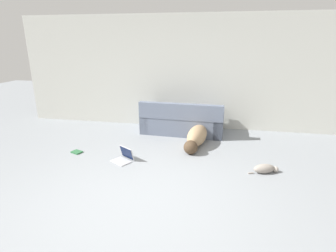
# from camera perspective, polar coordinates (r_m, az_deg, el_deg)

# --- Properties ---
(ground_plane) EXTENTS (20.00, 20.00, 0.00)m
(ground_plane) POSITION_cam_1_polar(r_m,az_deg,el_deg) (3.63, -7.17, -17.00)
(ground_plane) COLOR gray
(wall_back) EXTENTS (7.89, 0.06, 2.69)m
(wall_back) POSITION_cam_1_polar(r_m,az_deg,el_deg) (6.46, 1.88, 11.52)
(wall_back) COLOR beige
(wall_back) RESTS_ON ground_plane
(couch) EXTENTS (1.92, 0.88, 0.77)m
(couch) POSITION_cam_1_polar(r_m,az_deg,el_deg) (6.15, 3.14, 0.88)
(couch) COLOR slate
(couch) RESTS_ON ground_plane
(dog) EXTENTS (0.51, 1.35, 0.39)m
(dog) POSITION_cam_1_polar(r_m,az_deg,el_deg) (5.44, 6.19, -2.39)
(dog) COLOR #A38460
(dog) RESTS_ON ground_plane
(cat) EXTENTS (0.51, 0.26, 0.16)m
(cat) POSITION_cam_1_polar(r_m,az_deg,el_deg) (4.64, 20.38, -8.70)
(cat) COLOR gray
(cat) RESTS_ON ground_plane
(laptop_open) EXTENTS (0.44, 0.43, 0.25)m
(laptop_open) POSITION_cam_1_polar(r_m,az_deg,el_deg) (4.85, -9.48, -6.53)
(laptop_open) COLOR #B7B7BC
(laptop_open) RESTS_ON ground_plane
(book_green) EXTENTS (0.24, 0.21, 0.02)m
(book_green) POSITION_cam_1_polar(r_m,az_deg,el_deg) (5.43, -19.24, -5.36)
(book_green) COLOR #2D663D
(book_green) RESTS_ON ground_plane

